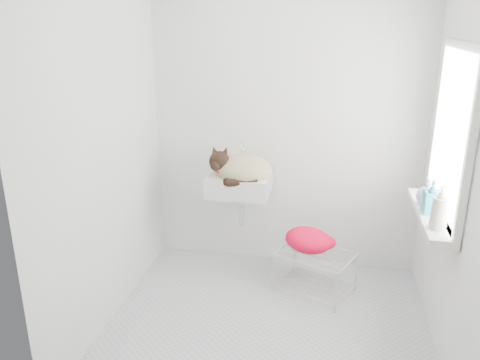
% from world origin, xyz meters
% --- Properties ---
extents(floor, '(2.20, 2.00, 0.02)m').
position_xyz_m(floor, '(0.00, 0.00, 0.00)').
color(floor, silver).
rests_on(floor, ground).
extents(back_wall, '(2.20, 0.02, 2.50)m').
position_xyz_m(back_wall, '(0.00, 1.00, 1.25)').
color(back_wall, white).
rests_on(back_wall, ground).
extents(right_wall, '(0.02, 2.00, 2.50)m').
position_xyz_m(right_wall, '(1.10, 0.00, 1.25)').
color(right_wall, white).
rests_on(right_wall, ground).
extents(left_wall, '(0.02, 2.00, 2.50)m').
position_xyz_m(left_wall, '(-1.10, 0.00, 1.25)').
color(left_wall, white).
rests_on(left_wall, ground).
extents(window_glass, '(0.01, 0.80, 1.00)m').
position_xyz_m(window_glass, '(1.09, 0.20, 1.35)').
color(window_glass, white).
rests_on(window_glass, right_wall).
extents(window_frame, '(0.04, 0.90, 1.10)m').
position_xyz_m(window_frame, '(1.07, 0.20, 1.35)').
color(window_frame, white).
rests_on(window_frame, right_wall).
extents(windowsill, '(0.16, 0.88, 0.04)m').
position_xyz_m(windowsill, '(1.01, 0.20, 0.83)').
color(windowsill, white).
rests_on(windowsill, right_wall).
extents(sink, '(0.49, 0.43, 0.20)m').
position_xyz_m(sink, '(-0.34, 0.74, 0.85)').
color(sink, white).
rests_on(sink, back_wall).
extents(faucet, '(0.18, 0.12, 0.18)m').
position_xyz_m(faucet, '(-0.34, 0.92, 0.99)').
color(faucet, silver).
rests_on(faucet, sink).
extents(cat, '(0.48, 0.40, 0.30)m').
position_xyz_m(cat, '(-0.33, 0.72, 0.89)').
color(cat, '#CFBB89').
rests_on(cat, sink).
extents(wire_rack, '(0.64, 0.56, 0.32)m').
position_xyz_m(wire_rack, '(0.29, 0.52, 0.15)').
color(wire_rack, silver).
rests_on(wire_rack, floor).
extents(towel, '(0.47, 0.44, 0.16)m').
position_xyz_m(towel, '(0.23, 0.57, 0.35)').
color(towel, '#FF0600').
rests_on(towel, wire_rack).
extents(bottle_a, '(0.12, 0.12, 0.22)m').
position_xyz_m(bottle_a, '(1.00, -0.07, 0.85)').
color(bottle_a, silver).
rests_on(bottle_a, windowsill).
extents(bottle_b, '(0.10, 0.10, 0.22)m').
position_xyz_m(bottle_b, '(1.00, 0.17, 0.85)').
color(bottle_b, teal).
rests_on(bottle_b, windowsill).
extents(bottle_c, '(0.13, 0.13, 0.17)m').
position_xyz_m(bottle_c, '(1.00, 0.33, 0.85)').
color(bottle_c, '#A6ACC4').
rests_on(bottle_c, windowsill).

